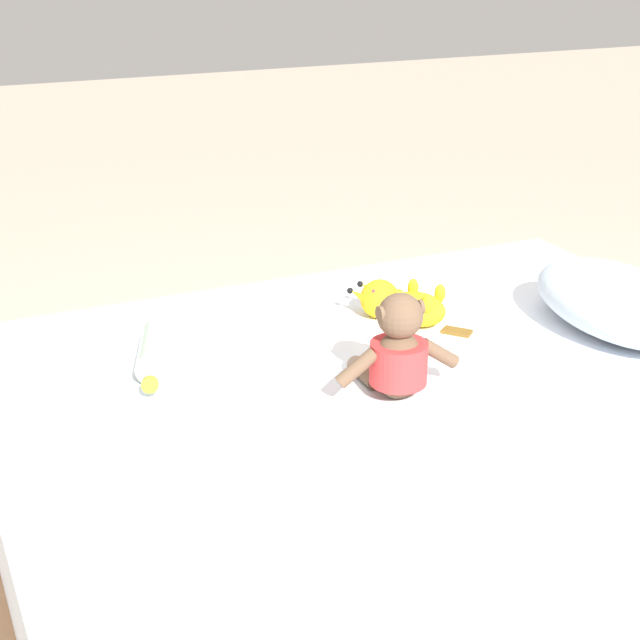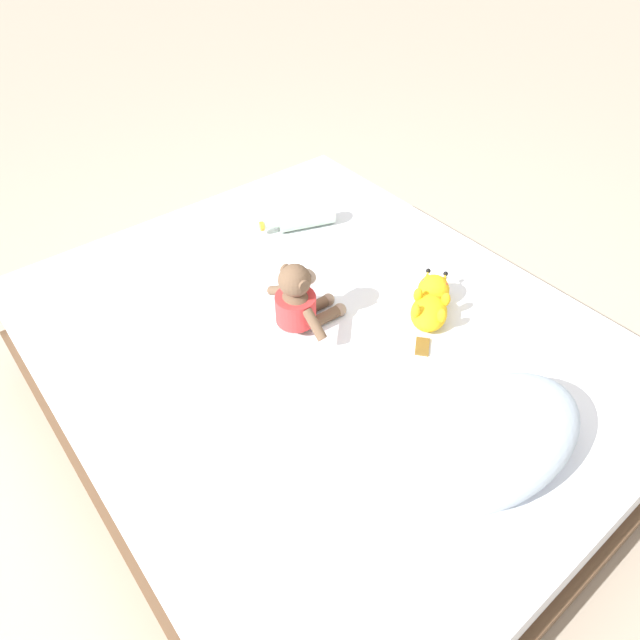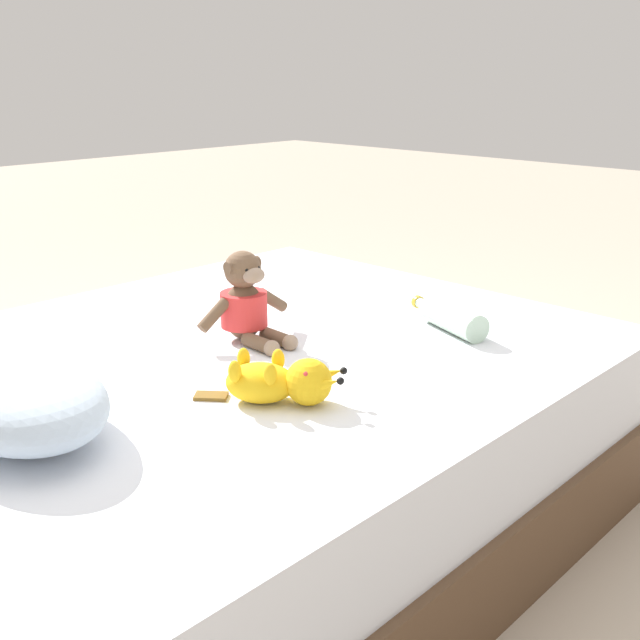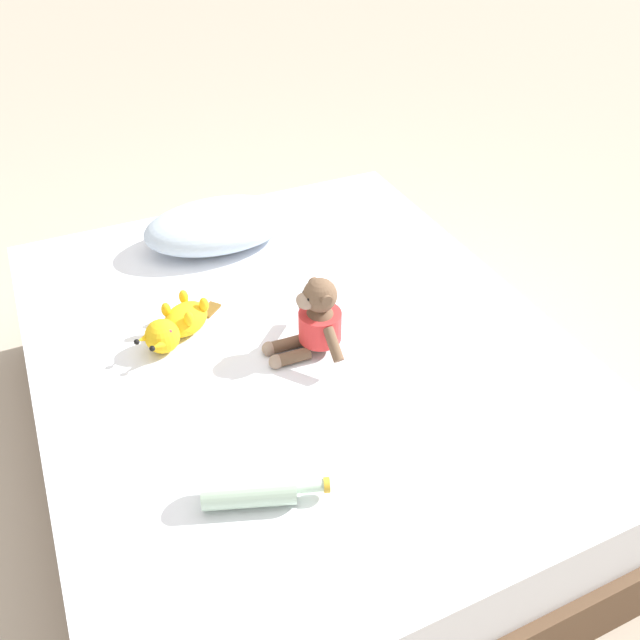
% 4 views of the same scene
% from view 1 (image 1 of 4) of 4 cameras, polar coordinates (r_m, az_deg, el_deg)
% --- Properties ---
extents(ground_plane, '(16.00, 16.00, 0.00)m').
position_cam_1_polar(ground_plane, '(2.34, 5.06, -14.22)').
color(ground_plane, '#B7A893').
extents(bed, '(1.52, 1.84, 0.47)m').
position_cam_1_polar(bed, '(2.21, 5.27, -9.38)').
color(bed, brown).
rests_on(bed, ground_plane).
extents(pillow, '(0.54, 0.33, 0.15)m').
position_cam_1_polar(pillow, '(2.43, 17.40, 1.05)').
color(pillow, silver).
rests_on(pillow, bed).
extents(plush_monkey, '(0.23, 0.29, 0.24)m').
position_cam_1_polar(plush_monkey, '(2.00, 4.59, -2.02)').
color(plush_monkey, brown).
rests_on(plush_monkey, bed).
extents(plush_yellow_creature, '(0.30, 0.24, 0.10)m').
position_cam_1_polar(plush_yellow_creature, '(2.40, 4.86, 0.97)').
color(plush_yellow_creature, yellow).
rests_on(plush_yellow_creature, bed).
extents(glass_bottle, '(0.29, 0.15, 0.08)m').
position_cam_1_polar(glass_bottle, '(2.17, -9.82, -1.91)').
color(glass_bottle, '#B2D1B7').
rests_on(glass_bottle, bed).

